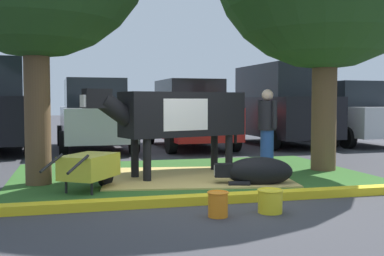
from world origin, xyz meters
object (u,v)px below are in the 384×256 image
(wheelbarrow, at_px, (90,167))
(sedan_blue, at_px, (94,115))
(bucket_orange, at_px, (218,204))
(sedan_red, at_px, (188,115))
(calf_lying, at_px, (257,172))
(suv_dark_grey, at_px, (279,105))
(bucket_yellow, at_px, (270,201))
(cow_holstein, at_px, (178,115))
(person_handler, at_px, (267,128))
(sedan_silver, at_px, (346,114))

(wheelbarrow, xyz_separation_m, sedan_blue, (0.38, 6.39, 0.60))
(bucket_orange, bearing_deg, wheelbarrow, 125.20)
(sedan_blue, relative_size, sedan_red, 1.00)
(calf_lying, xyz_separation_m, sedan_red, (0.44, 6.46, 0.75))
(calf_lying, relative_size, bucket_orange, 4.29)
(calf_lying, bearing_deg, suv_dark_grey, 62.64)
(sedan_blue, bearing_deg, calf_lying, -70.65)
(suv_dark_grey, bearing_deg, sedan_red, -176.51)
(bucket_orange, relative_size, bucket_yellow, 0.94)
(cow_holstein, relative_size, wheelbarrow, 2.05)
(sedan_red, bearing_deg, calf_lying, -93.88)
(sedan_blue, xyz_separation_m, sedan_red, (2.75, -0.13, 0.00))
(person_handler, distance_m, sedan_blue, 6.07)
(sedan_blue, bearing_deg, sedan_silver, -0.38)
(calf_lying, distance_m, sedan_blue, 7.03)
(suv_dark_grey, relative_size, sedan_silver, 1.05)
(wheelbarrow, bearing_deg, calf_lying, -4.24)
(cow_holstein, xyz_separation_m, sedan_silver, (6.85, 5.39, -0.16))
(calf_lying, relative_size, wheelbarrow, 0.90)
(bucket_yellow, relative_size, sedan_red, 0.07)
(bucket_orange, bearing_deg, sedan_blue, 97.13)
(sedan_red, height_order, sedan_silver, same)
(sedan_red, bearing_deg, person_handler, -86.42)
(sedan_silver, bearing_deg, bucket_yellow, -127.24)
(bucket_yellow, bearing_deg, person_handler, 67.31)
(person_handler, distance_m, sedan_silver, 7.21)
(calf_lying, xyz_separation_m, sedan_blue, (-2.31, 6.59, 0.75))
(sedan_blue, distance_m, sedan_silver, 8.09)
(wheelbarrow, height_order, sedan_blue, sedan_blue)
(cow_holstein, bearing_deg, sedan_blue, 102.79)
(suv_dark_grey, bearing_deg, cow_holstein, -129.45)
(calf_lying, relative_size, suv_dark_grey, 0.29)
(cow_holstein, xyz_separation_m, suv_dark_grey, (4.52, 5.49, 0.12))
(calf_lying, relative_size, sedan_red, 0.30)
(wheelbarrow, xyz_separation_m, suv_dark_grey, (6.13, 6.44, 0.88))
(person_handler, height_order, bucket_yellow, person_handler)
(wheelbarrow, relative_size, bucket_yellow, 4.50)
(suv_dark_grey, bearing_deg, sedan_silver, -2.53)
(bucket_yellow, xyz_separation_m, sedan_red, (1.00, 8.25, 0.83))
(bucket_orange, bearing_deg, sedan_silver, 49.95)
(wheelbarrow, bearing_deg, person_handler, 18.54)
(bucket_orange, xyz_separation_m, sedan_red, (1.70, 8.29, 0.82))
(sedan_blue, height_order, suv_dark_grey, suv_dark_grey)
(wheelbarrow, height_order, sedan_silver, sedan_silver)
(calf_lying, distance_m, bucket_yellow, 1.88)
(person_handler, relative_size, wheelbarrow, 1.10)
(calf_lying, height_order, sedan_blue, sedan_blue)
(cow_holstein, height_order, sedan_silver, sedan_silver)
(cow_holstein, distance_m, calf_lying, 1.82)
(sedan_blue, relative_size, sedan_silver, 1.00)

